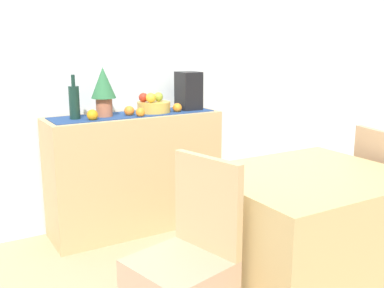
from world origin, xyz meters
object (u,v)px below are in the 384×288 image
at_px(coffee_maker, 189,91).
at_px(potted_plant, 103,88).
at_px(wine_bottle, 74,102).
at_px(fruit_bowl, 154,107).
at_px(dining_table, 305,239).
at_px(sideboard_console, 135,172).

bearing_deg(coffee_maker, potted_plant, 180.00).
relative_size(wine_bottle, coffee_maker, 1.03).
relative_size(fruit_bowl, coffee_maker, 0.83).
bearing_deg(dining_table, fruit_bowl, 98.30).
height_order(sideboard_console, potted_plant, potted_plant).
distance_m(fruit_bowl, dining_table, 1.54).
height_order(potted_plant, dining_table, potted_plant).
bearing_deg(dining_table, wine_bottle, 119.71).
bearing_deg(fruit_bowl, dining_table, -81.70).
relative_size(fruit_bowl, dining_table, 0.25).
distance_m(wine_bottle, dining_table, 1.75).
height_order(fruit_bowl, wine_bottle, wine_bottle).
bearing_deg(potted_plant, fruit_bowl, -0.00).
relative_size(fruit_bowl, wine_bottle, 0.81).
xyz_separation_m(fruit_bowl, dining_table, (0.21, -1.42, -0.56)).
bearing_deg(coffee_maker, wine_bottle, -180.00).
bearing_deg(potted_plant, dining_table, -67.15).
bearing_deg(sideboard_console, potted_plant, 180.00).
relative_size(sideboard_console, fruit_bowl, 5.18).
distance_m(coffee_maker, potted_plant, 0.70).
distance_m(sideboard_console, dining_table, 1.47).
bearing_deg(coffee_maker, fruit_bowl, 180.00).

